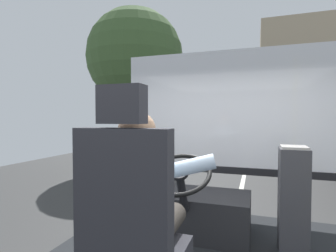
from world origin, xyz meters
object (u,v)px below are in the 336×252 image
object	(u,v)px
bus_driver	(141,197)
fare_box	(293,201)
parked_car_red	(328,139)
steering_console	(192,211)
driver_seat	(132,235)

from	to	relation	value
bus_driver	fare_box	bearing A→B (deg)	50.53
bus_driver	parked_car_red	bearing A→B (deg)	73.87
bus_driver	steering_console	distance (m)	1.29
fare_box	parked_car_red	xyz separation A→B (m)	(3.45, 13.92, -0.48)
driver_seat	steering_console	xyz separation A→B (m)	(0.00, 1.30, -0.32)
steering_console	driver_seat	bearing A→B (deg)	-90.00
driver_seat	parked_car_red	world-z (taller)	driver_seat
bus_driver	parked_car_red	world-z (taller)	bus_driver
bus_driver	driver_seat	bearing A→B (deg)	-90.00
steering_console	fare_box	bearing A→B (deg)	-7.31
steering_console	bus_driver	bearing A→B (deg)	-90.00
steering_console	parked_car_red	bearing A→B (deg)	72.55
bus_driver	fare_box	distance (m)	1.42
steering_console	parked_car_red	world-z (taller)	steering_console
bus_driver	steering_console	bearing A→B (deg)	90.00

